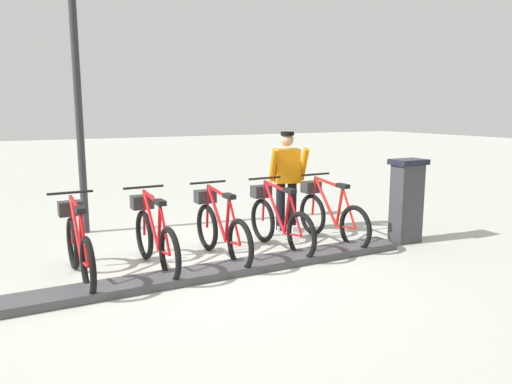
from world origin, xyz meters
TOP-DOWN VIEW (x-y plane):
  - ground_plane at (0.00, 0.00)m, footprint 60.00×60.00m
  - dock_rail_base at (0.00, 0.00)m, footprint 0.44×5.38m
  - payment_kiosk at (0.05, -3.10)m, footprint 0.36×0.52m
  - bike_docked_0 at (0.62, -2.09)m, footprint 1.72×0.54m
  - bike_docked_1 at (0.62, -1.17)m, footprint 1.72×0.54m
  - bike_docked_2 at (0.62, -0.26)m, footprint 1.72×0.54m
  - bike_docked_3 at (0.62, 0.66)m, footprint 1.72×0.54m
  - bike_docked_4 at (0.62, 1.58)m, footprint 1.72×0.54m
  - worker_near_rack at (1.49, -1.84)m, footprint 0.56×0.68m
  - lamp_post at (2.95, 1.16)m, footprint 0.32×0.32m

SIDE VIEW (x-z plane):
  - ground_plane at x=0.00m, z-range 0.00..0.00m
  - dock_rail_base at x=0.00m, z-range 0.00..0.10m
  - bike_docked_0 at x=0.62m, z-range -0.08..0.94m
  - bike_docked_1 at x=0.62m, z-range -0.08..0.94m
  - bike_docked_2 at x=0.62m, z-range -0.08..0.94m
  - bike_docked_3 at x=0.62m, z-range -0.08..0.94m
  - bike_docked_4 at x=0.62m, z-range -0.08..0.94m
  - payment_kiosk at x=0.05m, z-range 0.03..1.31m
  - worker_near_rack at x=1.49m, z-range 0.08..1.74m
  - lamp_post at x=2.95m, z-range 0.62..4.72m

